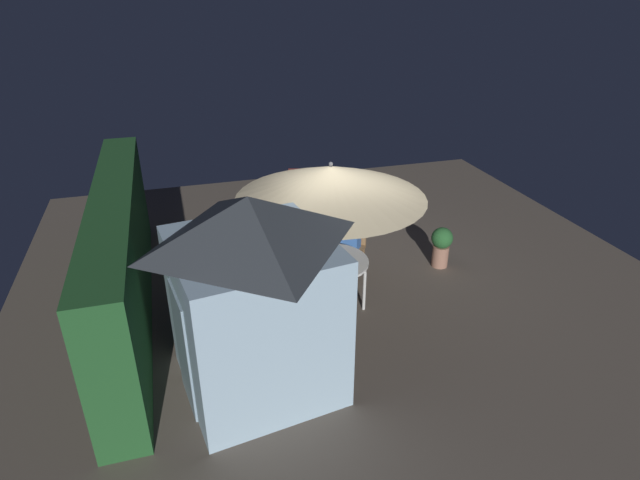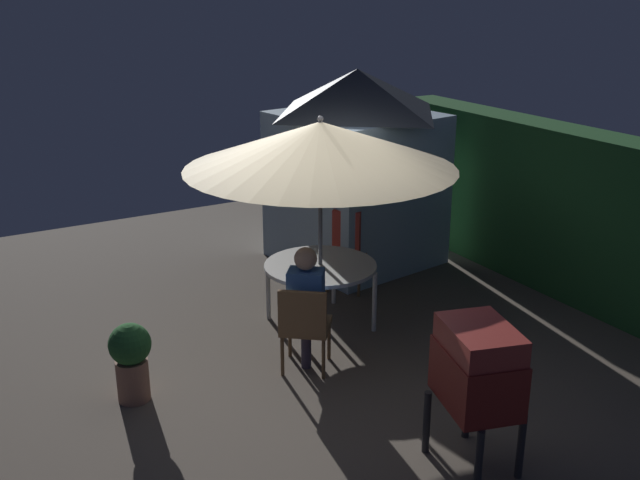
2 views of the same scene
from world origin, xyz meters
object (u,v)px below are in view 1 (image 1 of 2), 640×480
Objects in this scene: bbq_grill at (300,190)px; garden_shed at (254,295)px; chair_far_side at (351,243)px; person_in_red at (291,288)px; person_in_blue at (350,232)px; potted_plant_by_shed at (441,245)px; patio_table at (330,264)px; patio_umbrella at (331,182)px; chair_near_shed at (288,307)px.

garden_shed is at bearing 158.88° from bbq_grill.
person_in_red is at bearing 136.85° from chair_far_side.
garden_shed is 3.17m from person_in_blue.
garden_shed reaches higher than potted_plant_by_shed.
patio_table is 1.02× the size of bbq_grill.
chair_far_side is (0.84, -0.66, -1.51)m from patio_umbrella.
garden_shed is 0.90× the size of patio_umbrella.
bbq_grill is 0.95× the size of person_in_red.
patio_umbrella is 3.17× the size of chair_far_side.
person_in_red is at bearing -37.20° from garden_shed.
potted_plant_by_shed is (-0.33, -1.60, -0.10)m from chair_far_side.
chair_near_shed is 2.16m from person_in_blue.
bbq_grill is 2.02m from chair_far_side.
chair_near_shed is 2.23m from chair_far_side.
person_in_blue is (-0.07, 0.05, 0.26)m from chair_far_side.
garden_shed reaches higher than person_in_red.
bbq_grill is 1.60× the size of potted_plant_by_shed.
chair_near_shed is 0.71× the size of person_in_blue.
chair_near_shed is at bearing -36.27° from garden_shed.
garden_shed reaches higher than chair_near_shed.
patio_umbrella reaches higher than chair_far_side.
patio_umbrella is at bearing 141.86° from chair_far_side.
bbq_grill is at bearing 41.67° from potted_plant_by_shed.
patio_table is 1.63× the size of potted_plant_by_shed.
patio_table is at bearing 90.00° from patio_umbrella.
garden_shed is at bearing 142.80° from person_in_red.
garden_shed is at bearing 137.33° from patio_umbrella.
patio_umbrella is 2.26× the size of person_in_red.
patio_table is at bearing 141.86° from person_in_blue.
bbq_grill is at bearing -21.12° from garden_shed.
garden_shed is 3.31m from chair_far_side.
garden_shed is at bearing 138.75° from person_in_blue.
patio_umbrella is (0.00, -0.00, 1.37)m from patio_table.
bbq_grill is (4.37, -1.69, -0.46)m from garden_shed.
bbq_grill is 1.33× the size of chair_far_side.
patio_table is 1.36× the size of chair_near_shed.
person_in_red is 2.06m from person_in_blue.
garden_shed is 2.86× the size of chair_far_side.
potted_plant_by_shed is at bearing -101.55° from chair_far_side.
chair_far_side is (0.84, -0.66, -0.14)m from patio_table.
person_in_red reaches higher than patio_table.
person_in_red is at bearing 111.98° from potted_plant_by_shed.
potted_plant_by_shed is (0.51, -2.26, -1.61)m from patio_umbrella.
potted_plant_by_shed is at bearing -67.53° from chair_near_shed.
person_in_blue is at bearing -38.14° from patio_umbrella.
person_in_blue is (0.26, 1.65, 0.36)m from potted_plant_by_shed.
bbq_grill reaches higher than chair_near_shed.
patio_table is 1.37m from patio_umbrella.
garden_shed is 2.10× the size of patio_table.
chair_far_side is at bearing 78.45° from potted_plant_by_shed.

